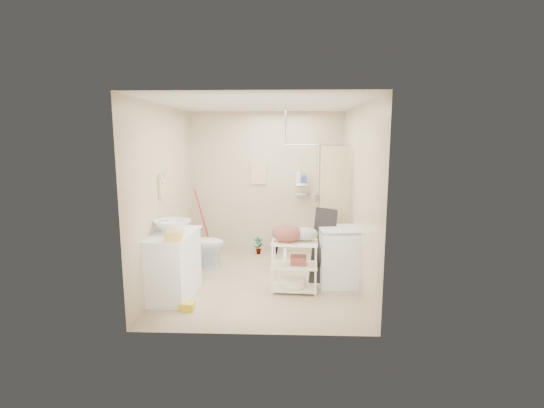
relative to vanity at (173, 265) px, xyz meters
The scene contains 23 objects.
floor 1.36m from the vanity, 25.38° to the left, with size 3.20×3.20×0.00m, color #C1AF90.
ceiling 2.52m from the vanity, 25.38° to the left, with size 2.80×3.20×0.04m, color silver.
wall_back 2.59m from the vanity, 61.65° to the left, with size 2.80×0.04×2.60m, color beige.
wall_front 1.79m from the vanity, 42.14° to the right, with size 2.80×0.04×2.60m, color beige.
wall_left 1.05m from the vanity, 113.56° to the left, with size 0.04×3.20×2.60m, color beige.
wall_right 2.76m from the vanity, 12.13° to the left, with size 0.04×3.20×2.60m, color beige.
vanity is the anchor object (origin of this frame).
sink 0.52m from the vanity, 96.49° to the left, with size 0.48×0.48×0.17m, color white.
counter_basket 0.63m from the vanity, 69.67° to the right, with size 0.20×0.15×0.11m, color #EFC650.
floor_basket 0.67m from the vanity, 57.77° to the right, with size 0.26×0.20×0.14m, color yellow.
toilet 1.19m from the vanity, 84.20° to the left, with size 0.45×0.78×0.80m, color silver.
mop 2.03m from the vanity, 90.94° to the left, with size 0.12×0.12×1.22m, color red, non-canonical shape.
potted_plant_a 2.24m from the vanity, 62.79° to the left, with size 0.17×0.12×0.32m, color brown.
potted_plant_b 2.43m from the vanity, 56.59° to the left, with size 0.16×0.13×0.30m, color brown.
hanging_towel 2.59m from the vanity, 64.63° to the left, with size 0.28×0.03×0.42m, color beige.
towel_ring 1.11m from the vanity, 122.13° to the left, with size 0.04×0.22×0.34m, color #DCCA80, non-canonical shape.
tp_holder 0.69m from the vanity, 108.43° to the left, with size 0.08×0.12×0.14m, color white, non-canonical shape.
shower 2.64m from the vanity, 38.53° to the left, with size 1.10×1.10×2.10m, color white, non-canonical shape.
shampoo_bottle_a 2.91m from the vanity, 49.93° to the left, with size 0.10×0.10×0.27m, color white.
shampoo_bottle_b 2.93m from the vanity, 47.95° to the left, with size 0.08×0.08×0.18m, color #344A92.
washing_machine 2.36m from the vanity, 12.79° to the left, with size 0.57×0.59×0.84m, color silver.
laundry_rack 1.66m from the vanity, ahead, with size 0.63×0.37×0.87m, color white, non-canonical shape.
ironing_board 2.15m from the vanity, 14.59° to the left, with size 0.33×0.10×1.15m, color black, non-canonical shape.
Camera 1 is at (0.37, -5.62, 2.13)m, focal length 26.00 mm.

